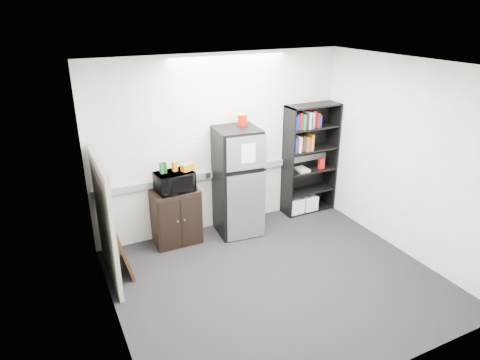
{
  "coord_description": "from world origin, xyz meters",
  "views": [
    {
      "loc": [
        -2.48,
        -3.95,
        3.3
      ],
      "look_at": [
        -0.1,
        0.9,
        1.09
      ],
      "focal_mm": 32.0,
      "sensor_mm": 36.0,
      "label": 1
    }
  ],
  "objects": [
    {
      "name": "electrical_raceway",
      "position": [
        0.0,
        1.72,
        0.9
      ],
      "size": [
        3.92,
        0.05,
        0.1
      ],
      "primitive_type": "cube",
      "color": "gray",
      "rests_on": "wall_back"
    },
    {
      "name": "snack_box_a",
      "position": [
        -1.0,
        1.52,
        1.2
      ],
      "size": [
        0.08,
        0.07,
        0.15
      ],
      "primitive_type": "cube",
      "rotation": [
        0.0,
        0.0,
        0.3
      ],
      "color": "#1A5B2F",
      "rests_on": "microwave"
    },
    {
      "name": "wall_right",
      "position": [
        2.0,
        0.0,
        1.35
      ],
      "size": [
        0.02,
        3.5,
        2.7
      ],
      "primitive_type": "cube",
      "color": "silver",
      "rests_on": "floor"
    },
    {
      "name": "cabinet",
      "position": [
        -0.85,
        1.5,
        0.42
      ],
      "size": [
        0.67,
        0.45,
        0.84
      ],
      "color": "black",
      "rests_on": "floor"
    },
    {
      "name": "bookshelf",
      "position": [
        1.51,
        1.57,
        0.97
      ],
      "size": [
        0.9,
        0.34,
        1.85
      ],
      "color": "black",
      "rests_on": "floor"
    },
    {
      "name": "wall_note",
      "position": [
        -0.35,
        1.74,
        1.55
      ],
      "size": [
        0.14,
        0.0,
        0.1
      ],
      "primitive_type": "cube",
      "color": "white",
      "rests_on": "wall_back"
    },
    {
      "name": "floor",
      "position": [
        0.0,
        0.0,
        0.0
      ],
      "size": [
        4.0,
        4.0,
        0.0
      ],
      "primitive_type": "plane",
      "color": "black",
      "rests_on": "ground"
    },
    {
      "name": "snack_box_b",
      "position": [
        -0.97,
        1.52,
        1.2
      ],
      "size": [
        0.07,
        0.06,
        0.15
      ],
      "primitive_type": "cube",
      "rotation": [
        0.0,
        0.0,
        -0.1
      ],
      "color": "#0D3911",
      "rests_on": "microwave"
    },
    {
      "name": "framed_poster",
      "position": [
        -1.77,
        1.13,
        0.45
      ],
      "size": [
        0.24,
        0.7,
        0.89
      ],
      "rotation": [
        0.0,
        -0.23,
        0.0
      ],
      "color": "black",
      "rests_on": "floor"
    },
    {
      "name": "coffee_can",
      "position": [
        0.26,
        1.55,
        1.76
      ],
      "size": [
        0.14,
        0.14,
        0.19
      ],
      "color": "#AD1507",
      "rests_on": "refrigerator"
    },
    {
      "name": "refrigerator",
      "position": [
        0.11,
        1.42,
        0.83
      ],
      "size": [
        0.68,
        0.71,
        1.67
      ],
      "rotation": [
        0.0,
        0.0,
        -0.1
      ],
      "color": "black",
      "rests_on": "floor"
    },
    {
      "name": "wall_left",
      "position": [
        -2.0,
        0.0,
        1.35
      ],
      "size": [
        0.02,
        3.5,
        2.7
      ],
      "primitive_type": "cube",
      "color": "silver",
      "rests_on": "floor"
    },
    {
      "name": "microwave",
      "position": [
        -0.85,
        1.48,
        0.98
      ],
      "size": [
        0.55,
        0.4,
        0.29
      ],
      "primitive_type": "imported",
      "rotation": [
        0.0,
        0.0,
        0.1
      ],
      "color": "black",
      "rests_on": "cabinet"
    },
    {
      "name": "snack_box_c",
      "position": [
        -0.82,
        1.52,
        1.2
      ],
      "size": [
        0.08,
        0.07,
        0.14
      ],
      "primitive_type": "cube",
      "rotation": [
        0.0,
        0.0,
        0.34
      ],
      "color": "#C46212",
      "rests_on": "microwave"
    },
    {
      "name": "ceiling",
      "position": [
        0.0,
        0.0,
        2.7
      ],
      "size": [
        4.0,
        3.5,
        0.02
      ],
      "primitive_type": "cube",
      "color": "white",
      "rests_on": "wall_back"
    },
    {
      "name": "cubicle_partition",
      "position": [
        -1.9,
        1.08,
        0.81
      ],
      "size": [
        0.06,
        1.3,
        1.62
      ],
      "color": "#ADA899",
      "rests_on": "floor"
    },
    {
      "name": "wall_back",
      "position": [
        0.0,
        1.75,
        1.35
      ],
      "size": [
        4.0,
        0.02,
        2.7
      ],
      "primitive_type": "cube",
      "color": "silver",
      "rests_on": "floor"
    },
    {
      "name": "snack_bag",
      "position": [
        -0.65,
        1.47,
        1.18
      ],
      "size": [
        0.2,
        0.15,
        0.1
      ],
      "primitive_type": "cube",
      "rotation": [
        0.0,
        0.0,
        0.28
      ],
      "color": "#B97B12",
      "rests_on": "microwave"
    }
  ]
}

